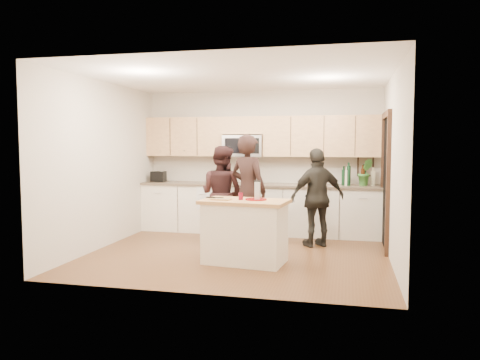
% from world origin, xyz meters
% --- Properties ---
extents(floor, '(4.50, 4.50, 0.00)m').
position_xyz_m(floor, '(0.00, 0.00, 0.00)').
color(floor, '#54351C').
rests_on(floor, ground).
extents(room_shell, '(4.52, 4.02, 2.71)m').
position_xyz_m(room_shell, '(0.00, 0.00, 1.73)').
color(room_shell, '#B8AE9D').
rests_on(room_shell, ground).
extents(back_cabinetry, '(4.50, 0.66, 0.94)m').
position_xyz_m(back_cabinetry, '(0.00, 1.69, 0.47)').
color(back_cabinetry, white).
rests_on(back_cabinetry, ground).
extents(upper_cabinetry, '(4.50, 0.33, 0.75)m').
position_xyz_m(upper_cabinetry, '(0.03, 1.83, 1.84)').
color(upper_cabinetry, tan).
rests_on(upper_cabinetry, ground).
extents(microwave, '(0.76, 0.41, 0.40)m').
position_xyz_m(microwave, '(-0.31, 1.80, 1.65)').
color(microwave, silver).
rests_on(microwave, ground).
extents(doorway, '(0.06, 1.25, 2.20)m').
position_xyz_m(doorway, '(2.23, 0.90, 1.16)').
color(doorway, black).
rests_on(doorway, ground).
extents(framed_picture, '(0.30, 0.03, 0.38)m').
position_xyz_m(framed_picture, '(1.95, 1.98, 1.28)').
color(framed_picture, black).
rests_on(framed_picture, ground).
extents(dish_towel, '(0.34, 0.60, 0.48)m').
position_xyz_m(dish_towel, '(-0.95, 1.50, 0.80)').
color(dish_towel, white).
rests_on(dish_towel, ground).
extents(island, '(1.27, 0.84, 0.90)m').
position_xyz_m(island, '(0.22, -0.52, 0.45)').
color(island, white).
rests_on(island, ground).
extents(red_plate, '(0.30, 0.30, 0.02)m').
position_xyz_m(red_plate, '(0.37, -0.49, 0.91)').
color(red_plate, maroon).
rests_on(red_plate, island).
extents(box_grater, '(0.09, 0.06, 0.26)m').
position_xyz_m(box_grater, '(0.40, -0.49, 1.05)').
color(box_grater, silver).
rests_on(box_grater, red_plate).
extents(drink_glass, '(0.06, 0.06, 0.10)m').
position_xyz_m(drink_glass, '(0.16, -0.53, 0.95)').
color(drink_glass, maroon).
rests_on(drink_glass, island).
extents(cutting_board, '(0.29, 0.19, 0.02)m').
position_xyz_m(cutting_board, '(-0.10, -0.60, 0.91)').
color(cutting_board, '#B6864C').
rests_on(cutting_board, island).
extents(tongs, '(0.26, 0.06, 0.02)m').
position_xyz_m(tongs, '(-0.21, -0.58, 0.93)').
color(tongs, black).
rests_on(tongs, cutting_board).
extents(knife, '(0.22, 0.05, 0.01)m').
position_xyz_m(knife, '(-0.08, -0.62, 0.92)').
color(knife, silver).
rests_on(knife, cutting_board).
extents(toaster, '(0.26, 0.21, 0.21)m').
position_xyz_m(toaster, '(-2.00, 1.67, 1.04)').
color(toaster, black).
rests_on(toaster, back_cabinetry).
extents(bottle_cluster, '(0.60, 0.29, 0.42)m').
position_xyz_m(bottle_cluster, '(1.78, 1.72, 1.12)').
color(bottle_cluster, black).
rests_on(bottle_cluster, back_cabinetry).
extents(orchid, '(0.30, 0.27, 0.48)m').
position_xyz_m(orchid, '(1.94, 1.72, 1.18)').
color(orchid, '#3D7F33').
rests_on(orchid, back_cabinetry).
extents(woman_left, '(0.80, 0.69, 1.84)m').
position_xyz_m(woman_left, '(0.04, 0.55, 0.92)').
color(woman_left, black).
rests_on(woman_left, ground).
extents(woman_center, '(0.96, 0.84, 1.65)m').
position_xyz_m(woman_center, '(-0.49, 0.84, 0.83)').
color(woman_center, black).
rests_on(woman_center, ground).
extents(woman_right, '(1.02, 0.83, 1.62)m').
position_xyz_m(woman_right, '(1.16, 0.78, 0.81)').
color(woman_right, black).
rests_on(woman_right, ground).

